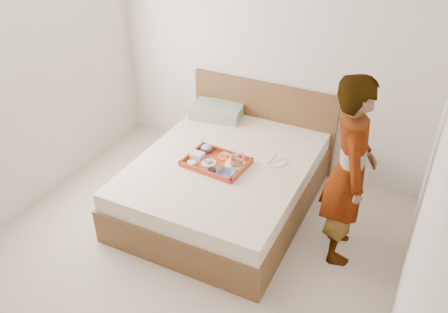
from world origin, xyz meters
The scene contains 17 objects.
ground centered at (0.00, 0.00, 0.00)m, with size 3.50×4.00×0.01m, color beige.
wall_back centered at (0.00, 2.00, 1.30)m, with size 3.50×0.01×2.60m, color silver.
wall_right centered at (1.75, 0.00, 1.30)m, with size 0.01×4.00×2.60m, color silver.
bed centered at (0.00, 1.00, 0.27)m, with size 1.65×2.00×0.53m, color brown.
headboard centered at (0.00, 1.97, 0.47)m, with size 1.65×0.06×0.95m, color brown.
pillow centered at (-0.47, 1.77, 0.59)m, with size 0.54×0.37×0.13m, color #92AB8B.
tray centered at (-0.04, 0.91, 0.56)m, with size 0.57×0.42×0.05m, color #BB4118.
prawn_plate centered at (0.14, 0.96, 0.55)m, with size 0.20×0.20×0.01m, color white.
navy_bowl_big centered at (0.13, 0.77, 0.57)m, with size 0.16×0.16×0.04m, color navy.
sauce_dish centered at (-0.01, 0.76, 0.56)m, with size 0.08×0.08×0.03m, color black.
meat_plate centered at (-0.10, 0.87, 0.55)m, with size 0.14×0.14×0.01m, color white.
bread_plate centered at (-0.01, 1.04, 0.55)m, with size 0.14×0.14×0.01m, color orange.
salad_bowl centered at (-0.22, 1.06, 0.57)m, with size 0.13×0.13×0.04m, color navy.
plastic_tub centered at (-0.25, 0.91, 0.57)m, with size 0.12×0.10×0.05m, color silver.
cheese_round centered at (-0.23, 0.79, 0.56)m, with size 0.08×0.08×0.03m, color white.
dinner_plate centered at (0.44, 1.21, 0.54)m, with size 0.22×0.22×0.01m, color white.
person centered at (1.18, 0.88, 0.84)m, with size 0.61×0.40×1.68m, color white.
Camera 1 is at (1.64, -2.32, 2.98)m, focal length 37.45 mm.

